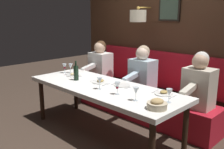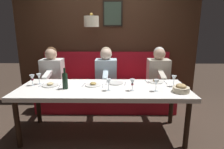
{
  "view_description": "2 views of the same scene",
  "coord_description": "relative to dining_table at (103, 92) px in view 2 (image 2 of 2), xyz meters",
  "views": [
    {
      "loc": [
        -2.34,
        -2.51,
        1.73
      ],
      "look_at": [
        0.05,
        -0.13,
        0.92
      ],
      "focal_mm": 40.41,
      "sensor_mm": 36.0,
      "label": 1
    },
    {
      "loc": [
        -2.6,
        -0.16,
        1.57
      ],
      "look_at": [
        0.05,
        -0.13,
        0.92
      ],
      "focal_mm": 30.18,
      "sensor_mm": 36.0,
      "label": 2
    }
  ],
  "objects": [
    {
      "name": "back_wall_panel",
      "position": [
        1.46,
        0.0,
        0.69
      ],
      "size": [
        0.59,
        3.84,
        2.9
      ],
      "color": "#422819",
      "rests_on": "ground_plane"
    },
    {
      "name": "banquette_bench",
      "position": [
        0.89,
        0.0,
        -0.45
      ],
      "size": [
        0.52,
        2.64,
        0.45
      ],
      "primitive_type": "cube",
      "color": "red",
      "rests_on": "ground_plane"
    },
    {
      "name": "dining_table",
      "position": [
        0.0,
        0.0,
        0.0
      ],
      "size": [
        0.9,
        2.44,
        0.74
      ],
      "color": "white",
      "rests_on": "ground_plane"
    },
    {
      "name": "diner_nearest",
      "position": [
        0.88,
        -1.0,
        0.14
      ],
      "size": [
        0.6,
        0.4,
        0.79
      ],
      "color": "beige",
      "rests_on": "banquette_bench"
    },
    {
      "name": "ground_plane",
      "position": [
        0.0,
        0.0,
        -0.68
      ],
      "size": [
        12.0,
        12.0,
        0.0
      ],
      "primitive_type": "plane",
      "color": "#423328"
    },
    {
      "name": "wine_bottle",
      "position": [
        -0.07,
        0.53,
        0.18
      ],
      "size": [
        0.08,
        0.08,
        0.3
      ],
      "color": "black",
      "rests_on": "dining_table"
    },
    {
      "name": "diner_middle",
      "position": [
        0.88,
        1.02,
        0.14
      ],
      "size": [
        0.6,
        0.4,
        0.79
      ],
      "color": "white",
      "rests_on": "banquette_bench"
    },
    {
      "name": "place_setting_2",
      "position": [
        0.28,
        -0.83,
        0.08
      ],
      "size": [
        0.24,
        0.32,
        0.05
      ],
      "color": "white",
      "rests_on": "dining_table"
    },
    {
      "name": "place_setting_1",
      "position": [
        0.2,
        -0.19,
        0.07
      ],
      "size": [
        0.24,
        0.32,
        0.01
      ],
      "color": "silver",
      "rests_on": "dining_table"
    },
    {
      "name": "wine_glass_0",
      "position": [
        -0.16,
        -0.73,
        0.18
      ],
      "size": [
        0.07,
        0.07,
        0.16
      ],
      "color": "silver",
      "rests_on": "dining_table"
    },
    {
      "name": "wine_glass_5",
      "position": [
        0.08,
        1.06,
        0.18
      ],
      "size": [
        0.07,
        0.07,
        0.16
      ],
      "color": "silver",
      "rests_on": "dining_table"
    },
    {
      "name": "place_setting_0",
      "position": [
        0.09,
        0.15,
        0.08
      ],
      "size": [
        0.24,
        0.32,
        0.05
      ],
      "color": "white",
      "rests_on": "dining_table"
    },
    {
      "name": "diner_near",
      "position": [
        0.88,
        -0.01,
        0.14
      ],
      "size": [
        0.6,
        0.4,
        0.79
      ],
      "color": "silver",
      "rests_on": "banquette_bench"
    },
    {
      "name": "wine_glass_1",
      "position": [
        -0.14,
        -0.41,
        0.18
      ],
      "size": [
        0.07,
        0.07,
        0.16
      ],
      "color": "silver",
      "rests_on": "dining_table"
    },
    {
      "name": "place_setting_3",
      "position": [
        0.07,
        0.79,
        0.08
      ],
      "size": [
        0.24,
        0.32,
        0.05
      ],
      "color": "silver",
      "rests_on": "dining_table"
    },
    {
      "name": "wine_glass_3",
      "position": [
        0.16,
        0.99,
        0.18
      ],
      "size": [
        0.07,
        0.07,
        0.16
      ],
      "color": "silver",
      "rests_on": "dining_table"
    },
    {
      "name": "wine_glass_2",
      "position": [
        -0.14,
        -0.09,
        0.18
      ],
      "size": [
        0.07,
        0.07,
        0.16
      ],
      "color": "silver",
      "rests_on": "dining_table"
    },
    {
      "name": "bread_bowl",
      "position": [
        -0.2,
        -1.06,
        0.11
      ],
      "size": [
        0.22,
        0.22,
        0.12
      ],
      "color": "beige",
      "rests_on": "dining_table"
    },
    {
      "name": "wine_glass_4",
      "position": [
        0.06,
        -1.04,
        0.18
      ],
      "size": [
        0.07,
        0.07,
        0.16
      ],
      "color": "silver",
      "rests_on": "dining_table"
    }
  ]
}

